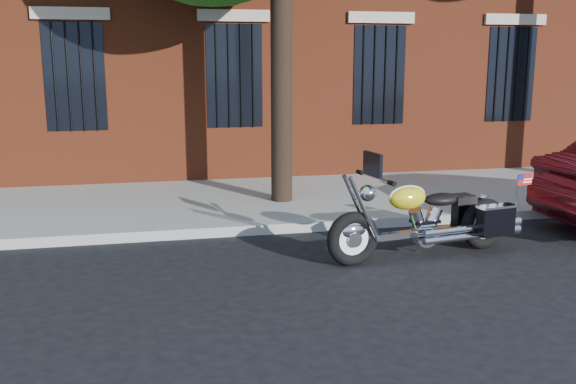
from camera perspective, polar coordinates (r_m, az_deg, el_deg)
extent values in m
plane|color=black|center=(8.24, 0.11, -6.19)|extent=(120.00, 120.00, 0.00)
cube|color=gray|center=(9.52, -1.66, -3.24)|extent=(40.00, 0.16, 0.15)
cube|color=gray|center=(11.32, -3.41, -0.82)|extent=(40.00, 3.60, 0.15)
cube|color=black|center=(12.88, -4.81, 10.23)|extent=(1.10, 0.14, 2.00)
cube|color=#B2A893|center=(12.87, -4.88, 15.35)|extent=(1.40, 0.20, 0.22)
cylinder|color=black|center=(12.80, -4.76, 10.22)|extent=(0.04, 0.04, 2.00)
cylinder|color=black|center=(10.78, -0.58, 11.56)|extent=(0.36, 0.36, 5.00)
torus|color=black|center=(8.00, 5.78, -4.16)|extent=(0.72, 0.27, 0.70)
torus|color=black|center=(9.06, 17.01, -2.72)|extent=(0.72, 0.27, 0.70)
cylinder|color=white|center=(8.00, 5.78, -4.16)|extent=(0.53, 0.15, 0.52)
cylinder|color=white|center=(9.06, 17.01, -2.72)|extent=(0.53, 0.15, 0.52)
ellipsoid|color=white|center=(7.97, 5.80, -3.44)|extent=(0.38, 0.19, 0.20)
ellipsoid|color=yellow|center=(9.03, 17.06, -1.95)|extent=(0.39, 0.21, 0.20)
cube|color=white|center=(8.49, 11.75, -3.55)|extent=(1.56, 0.36, 0.08)
cylinder|color=white|center=(8.53, 12.04, -3.64)|extent=(0.36, 0.24, 0.33)
cylinder|color=white|center=(8.68, 15.61, -3.49)|extent=(1.30, 0.31, 0.09)
ellipsoid|color=yellow|center=(8.26, 10.55, -0.50)|extent=(0.56, 0.38, 0.30)
ellipsoid|color=black|center=(8.56, 13.50, -0.63)|extent=(0.55, 0.38, 0.16)
cube|color=black|center=(9.22, 15.86, -1.66)|extent=(0.52, 0.25, 0.40)
cube|color=black|center=(8.81, 17.99, -2.41)|extent=(0.52, 0.25, 0.40)
cylinder|color=white|center=(7.96, 7.76, 1.28)|extent=(0.17, 0.81, 0.04)
sphere|color=white|center=(7.95, 7.07, -0.10)|extent=(0.24, 0.24, 0.21)
cube|color=black|center=(7.91, 7.53, 2.45)|extent=(0.11, 0.42, 0.29)
cube|color=red|center=(8.92, 20.29, 1.04)|extent=(0.23, 0.05, 0.15)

